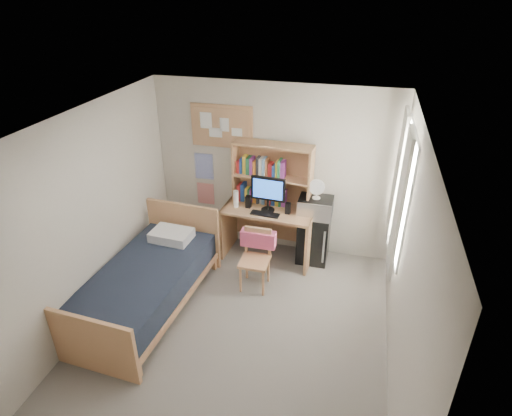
% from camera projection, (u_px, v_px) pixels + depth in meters
% --- Properties ---
extents(floor, '(3.60, 4.20, 0.02)m').
position_uv_depth(floor, '(234.00, 335.00, 5.21)').
color(floor, gray).
rests_on(floor, ground).
extents(ceiling, '(3.60, 4.20, 0.02)m').
position_uv_depth(ceiling, '(227.00, 127.00, 3.98)').
color(ceiling, white).
rests_on(ceiling, wall_back).
extents(wall_back, '(3.60, 0.04, 2.60)m').
position_uv_depth(wall_back, '(273.00, 170.00, 6.38)').
color(wall_back, beige).
rests_on(wall_back, floor).
extents(wall_front, '(3.60, 0.04, 2.60)m').
position_uv_depth(wall_front, '(135.00, 414.00, 2.80)').
color(wall_front, beige).
rests_on(wall_front, floor).
extents(wall_left, '(0.04, 4.20, 2.60)m').
position_uv_depth(wall_left, '(84.00, 223.00, 4.99)').
color(wall_left, beige).
rests_on(wall_left, floor).
extents(wall_right, '(0.04, 4.20, 2.60)m').
position_uv_depth(wall_right, '(406.00, 270.00, 4.19)').
color(wall_right, beige).
rests_on(wall_right, floor).
extents(window_unit, '(0.10, 1.40, 1.70)m').
position_uv_depth(window_unit, '(401.00, 190.00, 5.09)').
color(window_unit, white).
rests_on(window_unit, wall_right).
extents(curtain_left, '(0.04, 0.55, 1.70)m').
position_uv_depth(curtain_left, '(399.00, 205.00, 4.75)').
color(curtain_left, silver).
rests_on(curtain_left, wall_right).
extents(curtain_right, '(0.04, 0.55, 1.70)m').
position_uv_depth(curtain_right, '(397.00, 177.00, 5.44)').
color(curtain_right, silver).
rests_on(curtain_right, wall_right).
extents(bulletin_board, '(0.94, 0.03, 0.64)m').
position_uv_depth(bulletin_board, '(222.00, 126.00, 6.25)').
color(bulletin_board, tan).
rests_on(bulletin_board, wall_back).
extents(poster_wave, '(0.30, 0.01, 0.42)m').
position_uv_depth(poster_wave, '(204.00, 166.00, 6.64)').
color(poster_wave, '#293BA5').
rests_on(poster_wave, wall_back).
extents(poster_japan, '(0.28, 0.01, 0.36)m').
position_uv_depth(poster_japan, '(206.00, 193.00, 6.86)').
color(poster_japan, red).
rests_on(poster_japan, wall_back).
extents(desk, '(1.38, 0.76, 0.84)m').
position_uv_depth(desk, '(269.00, 233.00, 6.49)').
color(desk, tan).
rests_on(desk, floor).
extents(desk_chair, '(0.43, 0.43, 0.86)m').
position_uv_depth(desk_chair, '(255.00, 261.00, 5.82)').
color(desk_chair, tan).
rests_on(desk_chair, floor).
extents(mini_fridge, '(0.46, 0.46, 0.77)m').
position_uv_depth(mini_fridge, '(314.00, 237.00, 6.44)').
color(mini_fridge, black).
rests_on(mini_fridge, floor).
extents(bed, '(1.22, 2.23, 0.60)m').
position_uv_depth(bed, '(146.00, 288.00, 5.51)').
color(bed, black).
rests_on(bed, floor).
extents(hutch, '(1.18, 0.37, 0.95)m').
position_uv_depth(hutch, '(272.00, 175.00, 6.20)').
color(hutch, tan).
rests_on(hutch, desk).
extents(monitor, '(0.50, 0.07, 0.53)m').
position_uv_depth(monitor, '(268.00, 194.00, 6.12)').
color(monitor, black).
rests_on(monitor, desk).
extents(keyboard, '(0.42, 0.16, 0.02)m').
position_uv_depth(keyboard, '(265.00, 214.00, 6.12)').
color(keyboard, black).
rests_on(keyboard, desk).
extents(speaker_left, '(0.08, 0.08, 0.19)m').
position_uv_depth(speaker_left, '(248.00, 202.00, 6.28)').
color(speaker_left, black).
rests_on(speaker_left, desk).
extents(speaker_right, '(0.07, 0.07, 0.17)m').
position_uv_depth(speaker_right, '(288.00, 208.00, 6.12)').
color(speaker_right, black).
rests_on(speaker_right, desk).
extents(water_bottle, '(0.08, 0.08, 0.26)m').
position_uv_depth(water_bottle, '(236.00, 199.00, 6.28)').
color(water_bottle, white).
rests_on(water_bottle, desk).
extents(hoodie, '(0.49, 0.15, 0.23)m').
position_uv_depth(hoodie, '(258.00, 239.00, 5.88)').
color(hoodie, '#EA5983').
rests_on(hoodie, desk_chair).
extents(microwave, '(0.49, 0.37, 0.28)m').
position_uv_depth(microwave, '(316.00, 207.00, 6.17)').
color(microwave, silver).
rests_on(microwave, mini_fridge).
extents(desk_fan, '(0.23, 0.23, 0.28)m').
position_uv_depth(desk_fan, '(317.00, 189.00, 6.04)').
color(desk_fan, white).
rests_on(desk_fan, microwave).
extents(pillow, '(0.57, 0.42, 0.13)m').
position_uv_depth(pillow, '(172.00, 235.00, 5.97)').
color(pillow, white).
rests_on(pillow, bed).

